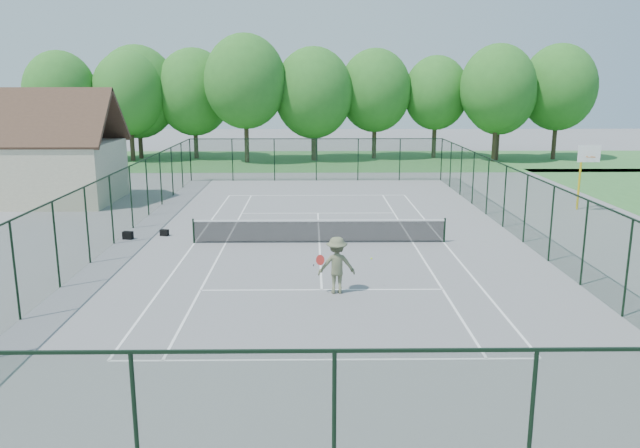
{
  "coord_description": "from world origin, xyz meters",
  "views": [
    {
      "loc": [
        -0.33,
        -26.53,
        6.85
      ],
      "look_at": [
        0.0,
        -2.0,
        1.3
      ],
      "focal_mm": 35.0,
      "sensor_mm": 36.0,
      "label": 1
    }
  ],
  "objects": [
    {
      "name": "tennis_player",
      "position": [
        0.49,
        -6.69,
        0.96
      ],
      "size": [
        2.08,
        0.83,
        1.92
      ],
      "color": "#616647",
      "rests_on": "ground"
    },
    {
      "name": "sports_bag_a",
      "position": [
        -8.61,
        0.78,
        0.17
      ],
      "size": [
        0.48,
        0.35,
        0.35
      ],
      "primitive_type": "cube",
      "rotation": [
        0.0,
        0.0,
        -0.21
      ],
      "color": "black",
      "rests_on": "ground"
    },
    {
      "name": "sports_bag_b",
      "position": [
        -7.12,
        1.4,
        0.14
      ],
      "size": [
        0.42,
        0.32,
        0.29
      ],
      "primitive_type": "cube",
      "rotation": [
        0.0,
        0.0,
        -0.27
      ],
      "color": "black",
      "rests_on": "ground"
    },
    {
      "name": "tree_line_far",
      "position": [
        0.0,
        30.0,
        5.99
      ],
      "size": [
        39.4,
        6.4,
        9.7
      ],
      "color": "#433323",
      "rests_on": "ground"
    },
    {
      "name": "tennis_net",
      "position": [
        0.0,
        0.0,
        0.58
      ],
      "size": [
        11.08,
        0.08,
        1.1
      ],
      "color": "black",
      "rests_on": "ground"
    },
    {
      "name": "fence_enclosure",
      "position": [
        0.0,
        0.0,
        1.56
      ],
      "size": [
        18.05,
        36.05,
        3.02
      ],
      "color": "#1A3B1F",
      "rests_on": "ground"
    },
    {
      "name": "basketball_goal",
      "position": [
        14.43,
        6.77,
        2.57
      ],
      "size": [
        1.2,
        1.43,
        3.65
      ],
      "color": "gold",
      "rests_on": "ground"
    },
    {
      "name": "ground",
      "position": [
        0.0,
        0.0,
        0.0
      ],
      "size": [
        140.0,
        140.0,
        0.0
      ],
      "primitive_type": "plane",
      "color": "gray",
      "rests_on": "ground"
    },
    {
      "name": "court_lines",
      "position": [
        0.0,
        0.0,
        0.0
      ],
      "size": [
        11.05,
        23.85,
        0.01
      ],
      "color": "white",
      "rests_on": "ground"
    },
    {
      "name": "utility_building",
      "position": [
        -16.0,
        10.0,
        3.12
      ],
      "size": [
        8.6,
        6.27,
        6.63
      ],
      "color": "beige",
      "rests_on": "ground"
    },
    {
      "name": "grass_far",
      "position": [
        0.0,
        30.0,
        0.01
      ],
      "size": [
        80.0,
        16.0,
        0.01
      ],
      "primitive_type": "cube",
      "color": "#3E7D3A",
      "rests_on": "ground"
    }
  ]
}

